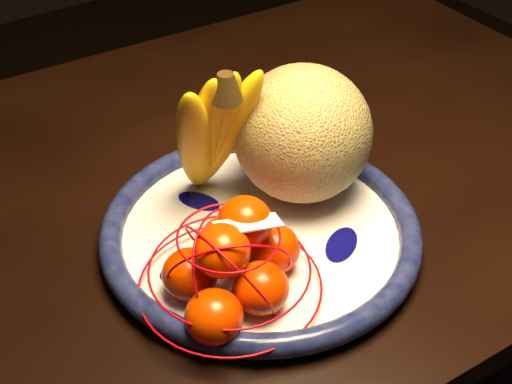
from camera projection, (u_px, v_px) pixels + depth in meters
dining_table at (195, 226)px, 1.02m from camera, size 1.45×0.92×0.71m
fruit_bowl at (261, 231)px, 0.87m from camera, size 0.39×0.39×0.03m
cantaloupe at (303, 134)px, 0.89m from camera, size 0.17×0.17×0.17m
banana_bunch at (210, 128)px, 0.85m from camera, size 0.15×0.13×0.22m
mandarin_bag at (233, 264)px, 0.77m from camera, size 0.25×0.25×0.13m
price_tag at (248, 224)px, 0.75m from camera, size 0.08×0.05×0.01m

